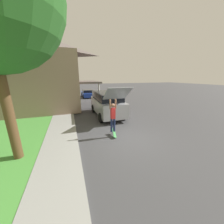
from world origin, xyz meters
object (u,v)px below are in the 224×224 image
suv_parked (107,103)px  skateboard (114,133)px  car_down_street (88,94)px  skateboarder (113,115)px

suv_parked → skateboard: (-0.81, -4.18, -0.95)m
car_down_street → skateboard: 15.81m
suv_parked → skateboarder: 4.34m
skateboard → car_down_street: bearing=87.3°
suv_parked → skateboarder: size_ratio=2.99×
suv_parked → skateboarder: bearing=-102.0°
car_down_street → skateboard: bearing=-92.7°
car_down_street → skateboard: car_down_street is taller
suv_parked → skateboard: size_ratio=7.64×
suv_parked → car_down_street: suv_parked is taller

